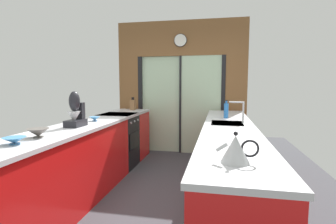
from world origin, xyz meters
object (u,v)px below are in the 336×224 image
oven_range (118,141)px  soap_bottle (226,110)px  mixing_bowl_far (95,119)px  knife_block (133,105)px  mixing_bowl_near (14,140)px  stand_mixer (75,113)px  mixing_bowl_mid (38,133)px  kettle (236,149)px

oven_range → soap_bottle: size_ratio=3.42×
mixing_bowl_far → soap_bottle: soap_bottle is taller
mixing_bowl_far → knife_block: bearing=90.0°
oven_range → mixing_bowl_near: bearing=-89.5°
knife_block → stand_mixer: bearing=-90.0°
mixing_bowl_mid → oven_range: bearing=90.5°
mixing_bowl_mid → mixing_bowl_far: (0.00, 1.12, -0.01)m
oven_range → stand_mixer: (0.02, -1.34, 0.63)m
mixing_bowl_near → mixing_bowl_mid: 0.29m
mixing_bowl_mid → mixing_bowl_near: bearing=-90.0°
oven_range → knife_block: knife_block is taller
kettle → mixing_bowl_mid: bearing=165.7°
knife_block → stand_mixer: size_ratio=0.61×
oven_range → soap_bottle: bearing=-5.4°
soap_bottle → knife_block: bearing=153.2°
mixing_bowl_far → soap_bottle: (1.78, 0.70, 0.08)m
mixing_bowl_far → stand_mixer: bearing=-90.0°
oven_range → stand_mixer: bearing=-89.2°
mixing_bowl_near → stand_mixer: (0.00, 0.94, 0.13)m
stand_mixer → kettle: stand_mixer is taller
oven_range → stand_mixer: size_ratio=2.19×
knife_block → kettle: knife_block is taller
mixing_bowl_mid → stand_mixer: (0.00, 0.65, 0.12)m
stand_mixer → mixing_bowl_mid: bearing=-90.0°
kettle → oven_range: bearing=126.4°
mixing_bowl_mid → mixing_bowl_far: 1.12m
mixing_bowl_far → knife_block: (0.00, 1.59, 0.07)m
mixing_bowl_far → soap_bottle: 1.91m
soap_bottle → kettle: bearing=-90.0°
oven_range → knife_block: (0.02, 0.73, 0.57)m
mixing_bowl_far → knife_block: 1.60m
oven_range → mixing_bowl_far: mixing_bowl_far is taller
oven_range → mixing_bowl_mid: bearing=-89.5°
mixing_bowl_near → mixing_bowl_far: 1.41m
mixing_bowl_far → soap_bottle: size_ratio=0.53×
mixing_bowl_near → kettle: kettle is taller
mixing_bowl_mid → soap_bottle: (1.78, 1.82, 0.07)m
knife_block → oven_range: bearing=-91.5°
oven_range → mixing_bowl_far: (0.02, -0.87, 0.50)m
mixing_bowl_near → kettle: (1.78, -0.17, 0.06)m
oven_range → mixing_bowl_far: size_ratio=6.48×
mixing_bowl_near → stand_mixer: size_ratio=0.44×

